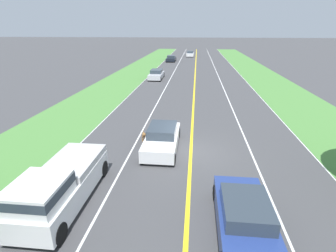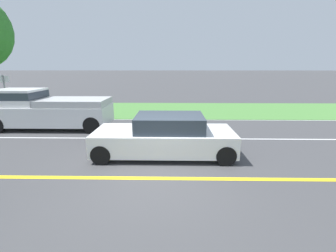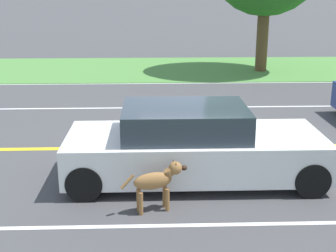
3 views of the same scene
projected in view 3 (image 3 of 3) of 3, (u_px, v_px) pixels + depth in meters
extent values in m
plane|color=#424244|center=(195.00, 147.00, 10.38)|extent=(400.00, 400.00, 0.00)
cube|color=yellow|center=(195.00, 147.00, 10.38)|extent=(0.18, 160.00, 0.01)
cube|color=white|center=(178.00, 83.00, 17.07)|extent=(0.14, 160.00, 0.01)
cube|color=white|center=(216.00, 225.00, 7.03)|extent=(0.10, 160.00, 0.01)
cube|color=white|center=(184.00, 107.00, 13.72)|extent=(0.10, 160.00, 0.01)
cube|color=#4C843D|center=(174.00, 69.00, 19.94)|extent=(6.00, 160.00, 0.03)
cube|color=white|center=(195.00, 152.00, 8.56)|extent=(1.85, 4.62, 0.70)
cube|color=#2D3842|center=(185.00, 121.00, 8.38)|extent=(1.59, 2.22, 0.51)
cylinder|color=black|center=(311.00, 180.00, 7.89)|extent=(0.22, 0.62, 0.62)
cylinder|color=black|center=(84.00, 183.00, 7.76)|extent=(0.22, 0.62, 0.62)
cylinder|color=black|center=(284.00, 147.00, 9.49)|extent=(0.22, 0.62, 0.62)
cylinder|color=black|center=(96.00, 149.00, 9.36)|extent=(0.22, 0.62, 0.62)
ellipsoid|color=olive|center=(153.00, 181.00, 7.33)|extent=(0.37, 0.65, 0.28)
cylinder|color=olive|center=(167.00, 200.00, 7.43)|extent=(0.07, 0.07, 0.38)
cylinder|color=olive|center=(141.00, 204.00, 7.30)|extent=(0.07, 0.07, 0.38)
cylinder|color=olive|center=(165.00, 196.00, 7.55)|extent=(0.07, 0.07, 0.38)
cylinder|color=olive|center=(139.00, 200.00, 7.42)|extent=(0.07, 0.07, 0.38)
cylinder|color=olive|center=(169.00, 172.00, 7.38)|extent=(0.17, 0.20, 0.17)
sphere|color=olive|center=(175.00, 168.00, 7.39)|extent=(0.26, 0.26, 0.21)
ellipsoid|color=#331E14|center=(184.00, 168.00, 7.44)|extent=(0.12, 0.12, 0.08)
cone|color=brown|center=(176.00, 165.00, 7.32)|extent=(0.08, 0.08, 0.10)
cone|color=brown|center=(174.00, 162.00, 7.42)|extent=(0.08, 0.08, 0.10)
cylinder|color=olive|center=(127.00, 182.00, 7.19)|extent=(0.11, 0.24, 0.23)
cylinder|color=brown|center=(263.00, 34.00, 18.95)|extent=(0.47, 0.47, 3.05)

